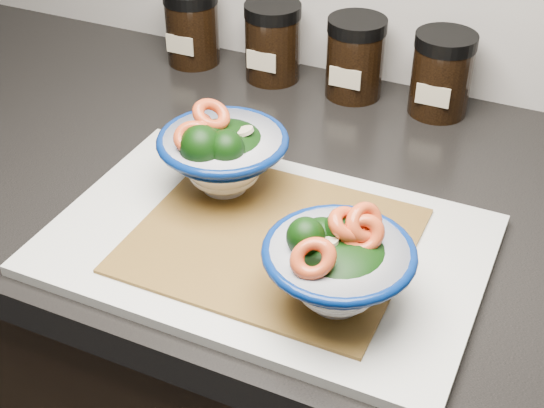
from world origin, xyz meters
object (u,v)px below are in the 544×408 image
at_px(bowl_right, 337,265).
at_px(spice_jar_d, 442,74).
at_px(bowl_left, 222,154).
at_px(cutting_board, 266,244).
at_px(spice_jar_c, 355,58).
at_px(spice_jar_a, 192,27).
at_px(spice_jar_b, 273,42).

relative_size(bowl_right, spice_jar_d, 1.25).
bearing_deg(bowl_right, bowl_left, 146.41).
xyz_separation_m(cutting_board, spice_jar_c, (-0.03, 0.37, 0.05)).
bearing_deg(spice_jar_a, bowl_right, -47.32).
bearing_deg(spice_jar_c, spice_jar_a, 180.00).
relative_size(bowl_left, spice_jar_c, 1.30).
distance_m(cutting_board, bowl_right, 0.13).
bearing_deg(bowl_right, spice_jar_c, 107.53).
height_order(spice_jar_b, spice_jar_c, same).
relative_size(spice_jar_a, spice_jar_b, 1.00).
relative_size(cutting_board, bowl_right, 3.18).
bearing_deg(cutting_board, bowl_right, -30.89).
bearing_deg(spice_jar_d, spice_jar_a, 180.00).
xyz_separation_m(bowl_left, spice_jar_b, (-0.08, 0.31, -0.01)).
height_order(bowl_left, spice_jar_a, bowl_left).
height_order(bowl_right, spice_jar_a, bowl_right).
distance_m(cutting_board, spice_jar_d, 0.38).
bearing_deg(spice_jar_d, bowl_left, -118.99).
height_order(spice_jar_a, spice_jar_d, same).
relative_size(bowl_right, spice_jar_c, 1.25).
bearing_deg(cutting_board, spice_jar_a, 128.65).
bearing_deg(spice_jar_a, spice_jar_d, 0.00).
relative_size(spice_jar_b, spice_jar_d, 1.00).
distance_m(bowl_right, spice_jar_b, 0.50).
xyz_separation_m(spice_jar_b, spice_jar_d, (0.25, 0.00, 0.00)).
relative_size(bowl_left, spice_jar_d, 1.30).
bearing_deg(spice_jar_b, spice_jar_a, 180.00).
height_order(cutting_board, spice_jar_c, spice_jar_c).
relative_size(bowl_right, spice_jar_b, 1.25).
xyz_separation_m(bowl_left, spice_jar_a, (-0.21, 0.31, -0.01)).
xyz_separation_m(spice_jar_a, spice_jar_c, (0.26, 0.00, 0.00)).
xyz_separation_m(bowl_right, spice_jar_c, (-0.14, 0.43, -0.00)).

